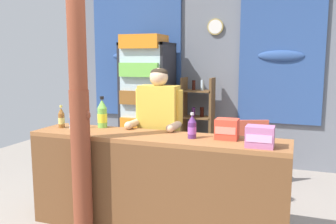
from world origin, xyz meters
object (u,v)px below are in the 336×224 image
Objects in this scene: drink_fridge at (147,95)px; bottle_shelf_rack at (198,120)px; stall_counter at (151,177)px; shopkeeper at (159,123)px; soda_bottle_water at (73,118)px; snack_box_crackers at (227,129)px; soda_bottle_iced_tea at (61,118)px; snack_box_wafer at (260,137)px; plastic_lawn_chair at (249,146)px; soda_bottle_grape_soda at (192,127)px; soda_bottle_lime_soda at (102,114)px; timber_post at (79,97)px.

drink_fridge is 1.47× the size of bottle_shelf_rack.
bottle_shelf_rack is at bearing 94.79° from stall_counter.
shopkeeper reaches higher than soda_bottle_water.
shopkeeper is at bearing -88.11° from bottle_shelf_rack.
snack_box_crackers is at bearing -68.51° from bottle_shelf_rack.
soda_bottle_iced_tea is at bearing -155.56° from shopkeeper.
snack_box_wafer is (1.85, -0.14, -0.02)m from soda_bottle_water.
drink_fridge reaches higher than bottle_shelf_rack.
snack_box_wafer is (0.30, -0.20, -0.00)m from snack_box_crackers.
bottle_shelf_rack is at bearing 91.89° from shopkeeper.
soda_bottle_iced_tea reaches higher than plastic_lawn_chair.
soda_bottle_iced_tea reaches higher than snack_box_wafer.
drink_fridge is 2.36m from soda_bottle_grape_soda.
shopkeeper is 6.61× the size of soda_bottle_grape_soda.
soda_bottle_lime_soda is at bearing -131.78° from plastic_lawn_chair.
plastic_lawn_chair is 3.90× the size of snack_box_wafer.
soda_bottle_lime_soda reaches higher than soda_bottle_water.
timber_post is 2.37m from drink_fridge.
shopkeeper is 6.18× the size of soda_bottle_water.
bottle_shelf_rack is 2.37m from soda_bottle_iced_tea.
snack_box_crackers is (0.84, -2.14, 0.32)m from bottle_shelf_rack.
stall_counter is at bearing -22.49° from soda_bottle_lime_soda.
shopkeeper is at bearing 60.97° from timber_post.
soda_bottle_lime_soda is 1.30× the size of soda_bottle_water.
drink_fridge reaches higher than stall_counter.
soda_bottle_iced_tea is (-1.04, 0.12, 0.47)m from stall_counter.
bottle_shelf_rack is at bearing 111.49° from snack_box_crackers.
plastic_lawn_chair is (1.22, 1.99, -0.80)m from timber_post.
stall_counter is 12.38× the size of snack_box_crackers.
snack_box_crackers is at bearing -50.31° from drink_fridge.
drink_fridge is at bearing 98.80° from timber_post.
bottle_shelf_rack is 2.30m from soda_bottle_grape_soda.
stall_counter is 1.58× the size of shopkeeper.
soda_bottle_water is (0.14, -0.01, 0.01)m from soda_bottle_iced_tea.
plastic_lawn_chair is 4.40× the size of snack_box_crackers.
soda_bottle_lime_soda is (0.28, -1.81, -0.01)m from drink_fridge.
drink_fridge is at bearing 90.93° from soda_bottle_water.
soda_bottle_grape_soda is at bearing -0.64° from soda_bottle_water.
plastic_lawn_chair is at bearing 43.58° from soda_bottle_iced_tea.
snack_box_crackers is at bearing 19.24° from timber_post.
bottle_shelf_rack reaches higher than snack_box_crackers.
timber_post is 1.32m from snack_box_crackers.
snack_box_crackers is at bearing 146.53° from snack_box_wafer.
soda_bottle_grape_soda is 1.39m from soda_bottle_iced_tea.
drink_fridge is at bearing 114.19° from stall_counter.
bottle_shelf_rack is 0.88× the size of shopkeeper.
soda_bottle_lime_soda is (-1.31, -1.46, 0.57)m from plastic_lawn_chair.
soda_bottle_iced_tea is at bearing 175.74° from snack_box_wafer.
snack_box_crackers is (0.65, 0.17, 0.46)m from stall_counter.
snack_box_wafer is (1.99, -0.15, -0.01)m from soda_bottle_iced_tea.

